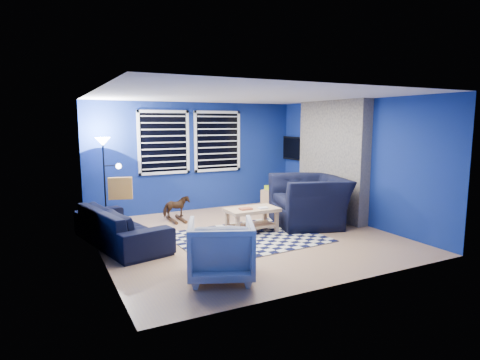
# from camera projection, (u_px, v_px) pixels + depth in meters

# --- Properties ---
(floor) EXTENTS (5.00, 5.00, 0.00)m
(floor) POSITION_uv_depth(u_px,v_px,m) (245.00, 236.00, 7.28)
(floor) COLOR tan
(floor) RESTS_ON ground
(ceiling) EXTENTS (5.00, 5.00, 0.00)m
(ceiling) POSITION_uv_depth(u_px,v_px,m) (245.00, 96.00, 6.92)
(ceiling) COLOR white
(ceiling) RESTS_ON wall_back
(wall_back) EXTENTS (5.00, 0.00, 5.00)m
(wall_back) POSITION_uv_depth(u_px,v_px,m) (195.00, 157.00, 9.31)
(wall_back) COLOR navy
(wall_back) RESTS_ON floor
(wall_left) EXTENTS (0.00, 5.00, 5.00)m
(wall_left) POSITION_uv_depth(u_px,v_px,m) (97.00, 176.00, 5.99)
(wall_left) COLOR navy
(wall_left) RESTS_ON floor
(wall_right) EXTENTS (0.00, 5.00, 5.00)m
(wall_right) POSITION_uv_depth(u_px,v_px,m) (353.00, 161.00, 8.22)
(wall_right) COLOR navy
(wall_right) RESTS_ON floor
(fireplace) EXTENTS (0.65, 2.00, 2.50)m
(fireplace) POSITION_uv_depth(u_px,v_px,m) (332.00, 162.00, 8.61)
(fireplace) COLOR gray
(fireplace) RESTS_ON floor
(window_left) EXTENTS (1.17, 0.06, 1.42)m
(window_left) POSITION_uv_depth(u_px,v_px,m) (164.00, 142.00, 8.89)
(window_left) COLOR black
(window_left) RESTS_ON wall_back
(window_right) EXTENTS (1.17, 0.06, 1.42)m
(window_right) POSITION_uv_depth(u_px,v_px,m) (218.00, 141.00, 9.47)
(window_right) COLOR black
(window_right) RESTS_ON wall_back
(tv) EXTENTS (0.07, 1.00, 0.58)m
(tv) POSITION_uv_depth(u_px,v_px,m) (295.00, 148.00, 9.94)
(tv) COLOR black
(tv) RESTS_ON wall_right
(rug) EXTENTS (2.60, 2.13, 0.02)m
(rug) POSITION_uv_depth(u_px,v_px,m) (247.00, 237.00, 7.16)
(rug) COLOR black
(rug) RESTS_ON floor
(sofa) EXTENTS (2.32, 1.32, 0.64)m
(sofa) POSITION_uv_depth(u_px,v_px,m) (121.00, 226.00, 6.75)
(sofa) COLOR black
(sofa) RESTS_ON floor
(armchair_big) EXTENTS (1.79, 1.67, 0.97)m
(armchair_big) POSITION_uv_depth(u_px,v_px,m) (309.00, 201.00, 8.04)
(armchair_big) COLOR black
(armchair_big) RESTS_ON floor
(armchair_bent) EXTENTS (1.11, 1.12, 0.79)m
(armchair_bent) POSITION_uv_depth(u_px,v_px,m) (221.00, 249.00, 5.26)
(armchair_bent) COLOR gray
(armchair_bent) RESTS_ON floor
(rocking_horse) EXTENTS (0.29, 0.56, 0.45)m
(rocking_horse) POSITION_uv_depth(u_px,v_px,m) (176.00, 207.00, 8.34)
(rocking_horse) COLOR #452216
(rocking_horse) RESTS_ON floor
(coffee_table) EXTENTS (0.97, 0.56, 0.48)m
(coffee_table) POSITION_uv_depth(u_px,v_px,m) (252.00, 215.00, 7.48)
(coffee_table) COLOR tan
(coffee_table) RESTS_ON rug
(cabinet) EXTENTS (0.63, 0.54, 0.53)m
(cabinet) POSITION_uv_depth(u_px,v_px,m) (273.00, 198.00, 9.69)
(cabinet) COLOR tan
(cabinet) RESTS_ON floor
(floor_lamp) EXTENTS (0.48, 0.29, 1.75)m
(floor_lamp) POSITION_uv_depth(u_px,v_px,m) (104.00, 154.00, 7.94)
(floor_lamp) COLOR black
(floor_lamp) RESTS_ON floor
(throw_pillow) EXTENTS (0.44, 0.24, 0.40)m
(throw_pillow) POSITION_uv_depth(u_px,v_px,m) (120.00, 188.00, 7.38)
(throw_pillow) COLOR orange
(throw_pillow) RESTS_ON sofa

